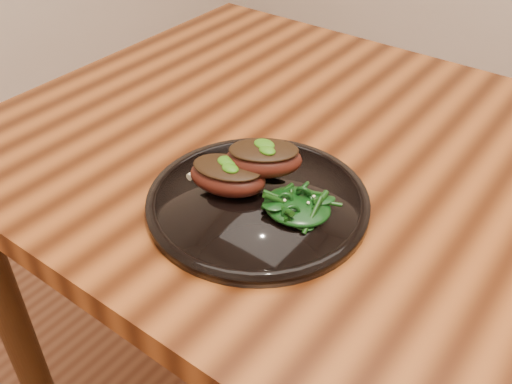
{
  "coord_description": "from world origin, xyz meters",
  "views": [
    {
      "loc": [
        0.05,
        -0.63,
        1.21
      ],
      "look_at": [
        -0.29,
        -0.18,
        0.78
      ],
      "focal_mm": 40.0,
      "sensor_mm": 36.0,
      "label": 1
    }
  ],
  "objects_px": {
    "plate": "(258,202)",
    "greens_heap": "(297,203)",
    "desk": "(510,273)",
    "lamb_chop_front": "(227,175)"
  },
  "relations": [
    {
      "from": "lamb_chop_front",
      "to": "desk",
      "type": "bearing_deg",
      "value": 28.81
    },
    {
      "from": "plate",
      "to": "desk",
      "type": "bearing_deg",
      "value": 30.68
    },
    {
      "from": "plate",
      "to": "greens_heap",
      "type": "xyz_separation_m",
      "value": [
        0.06,
        0.01,
        0.02
      ]
    },
    {
      "from": "lamb_chop_front",
      "to": "greens_heap",
      "type": "xyz_separation_m",
      "value": [
        0.1,
        0.02,
        -0.01
      ]
    },
    {
      "from": "greens_heap",
      "to": "desk",
      "type": "bearing_deg",
      "value": 35.5
    },
    {
      "from": "desk",
      "to": "greens_heap",
      "type": "relative_size",
      "value": 18.65
    },
    {
      "from": "plate",
      "to": "greens_heap",
      "type": "height_order",
      "value": "greens_heap"
    },
    {
      "from": "desk",
      "to": "plate",
      "type": "xyz_separation_m",
      "value": [
        -0.29,
        -0.17,
        0.09
      ]
    },
    {
      "from": "desk",
      "to": "lamb_chop_front",
      "type": "xyz_separation_m",
      "value": [
        -0.33,
        -0.18,
        0.12
      ]
    },
    {
      "from": "plate",
      "to": "greens_heap",
      "type": "bearing_deg",
      "value": 5.19
    }
  ]
}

